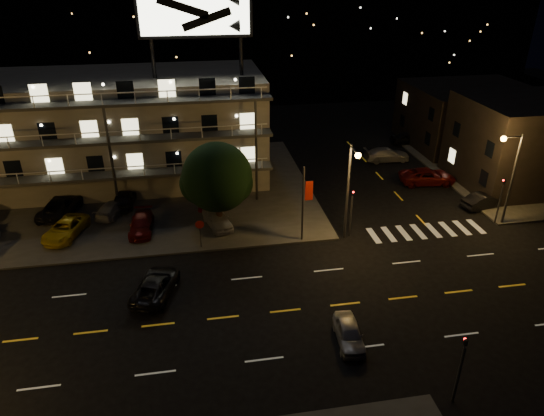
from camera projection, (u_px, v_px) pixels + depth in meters
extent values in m
plane|color=black|center=(254.00, 314.00, 30.77)|extent=(140.00, 140.00, 0.00)
cube|color=#343432|center=(81.00, 196.00, 46.21)|extent=(44.00, 24.00, 0.15)
cube|color=#343432|center=(501.00, 167.00, 52.85)|extent=(16.00, 24.00, 0.15)
cube|color=gray|center=(121.00, 131.00, 48.10)|extent=(28.00, 12.00, 10.00)
cube|color=gray|center=(113.00, 78.00, 45.73)|extent=(28.00, 12.00, 0.50)
cube|color=#343432|center=(116.00, 175.00, 42.87)|extent=(28.00, 1.80, 0.25)
cube|color=#343432|center=(110.00, 141.00, 41.43)|extent=(28.00, 1.80, 0.25)
cube|color=#343432|center=(104.00, 104.00, 39.98)|extent=(28.00, 1.80, 0.25)
cylinder|color=black|center=(153.00, 58.00, 43.67)|extent=(0.36, 0.36, 3.50)
cylinder|color=black|center=(241.00, 56.00, 44.88)|extent=(0.36, 0.36, 3.50)
cube|color=black|center=(195.00, 13.00, 42.58)|extent=(10.20, 0.50, 4.20)
cube|color=white|center=(195.00, 13.00, 42.31)|extent=(9.60, 0.06, 3.60)
cube|color=black|center=(534.00, 142.00, 47.44)|extent=(14.00, 10.00, 8.50)
cube|color=black|center=(469.00, 116.00, 58.33)|extent=(14.00, 12.00, 7.00)
cube|color=black|center=(200.00, 12.00, 86.89)|extent=(120.00, 20.00, 24.00)
cylinder|color=#2D2D30|center=(347.00, 193.00, 37.54)|extent=(0.20, 0.20, 8.00)
cylinder|color=#2D2D30|center=(355.00, 150.00, 35.12)|extent=(0.12, 1.80, 0.12)
sphere|color=#FFAA3F|center=(358.00, 155.00, 34.46)|extent=(0.44, 0.44, 0.44)
cylinder|color=#2D2D30|center=(512.00, 181.00, 39.66)|extent=(0.20, 0.20, 8.00)
cylinder|color=#2D2D30|center=(513.00, 137.00, 37.82)|extent=(1.80, 0.12, 0.12)
sphere|color=#FFAA3F|center=(504.00, 139.00, 37.74)|extent=(0.44, 0.44, 0.44)
cylinder|color=#2D2D30|center=(351.00, 216.00, 38.79)|extent=(0.14, 0.14, 3.60)
imported|color=black|center=(353.00, 190.00, 37.75)|extent=(0.20, 0.16, 1.00)
sphere|color=#FF0C0C|center=(353.00, 192.00, 37.69)|extent=(0.14, 0.14, 0.14)
cylinder|color=#2D2D30|center=(458.00, 375.00, 23.84)|extent=(0.14, 0.14, 3.60)
imported|color=black|center=(467.00, 340.00, 22.80)|extent=(0.20, 0.16, 1.00)
sphere|color=#FF0C0C|center=(465.00, 339.00, 22.95)|extent=(0.14, 0.14, 0.14)
cylinder|color=#2D2D30|center=(499.00, 204.00, 40.75)|extent=(0.14, 0.14, 3.60)
imported|color=black|center=(505.00, 179.00, 39.71)|extent=(0.16, 0.20, 1.00)
sphere|color=#FF0C0C|center=(503.00, 180.00, 39.74)|extent=(0.14, 0.14, 0.14)
cylinder|color=#2D2D30|center=(303.00, 205.00, 37.46)|extent=(0.16, 0.16, 6.40)
cube|color=#A6170B|center=(309.00, 191.00, 36.99)|extent=(0.60, 0.04, 1.60)
cylinder|color=#2D2D30|center=(201.00, 236.00, 37.38)|extent=(0.08, 0.08, 2.20)
cylinder|color=#A6170B|center=(200.00, 225.00, 36.86)|extent=(0.91, 0.04, 0.91)
cylinder|color=black|center=(219.00, 213.00, 40.03)|extent=(0.54, 0.54, 2.61)
sphere|color=black|center=(217.00, 177.00, 38.56)|extent=(5.64, 5.64, 5.64)
sphere|color=black|center=(201.00, 183.00, 39.04)|extent=(3.47, 3.47, 3.47)
sphere|color=black|center=(233.00, 183.00, 38.55)|extent=(3.26, 3.26, 3.26)
imported|color=gold|center=(65.00, 229.00, 39.00)|extent=(3.53, 5.21, 1.33)
imported|color=#560E0C|center=(141.00, 224.00, 39.77)|extent=(1.94, 4.45, 1.27)
imported|color=gray|center=(217.00, 218.00, 40.51)|extent=(2.70, 4.45, 1.42)
imported|color=black|center=(60.00, 207.00, 42.35)|extent=(3.44, 5.80, 1.51)
imported|color=gray|center=(113.00, 208.00, 42.39)|extent=(3.15, 4.55, 1.22)
imported|color=black|center=(125.00, 198.00, 43.90)|extent=(2.26, 4.62, 1.52)
imported|color=#560E0C|center=(213.00, 199.00, 43.88)|extent=(2.82, 4.22, 1.32)
imported|color=black|center=(484.00, 201.00, 43.89)|extent=(4.38, 2.34, 1.37)
imported|color=#560E0C|center=(428.00, 176.00, 48.69)|extent=(5.76, 3.15, 1.53)
imported|color=gray|center=(387.00, 155.00, 54.33)|extent=(5.15, 2.16, 1.48)
imported|color=black|center=(408.00, 138.00, 59.45)|extent=(4.27, 1.75, 1.45)
imported|color=gray|center=(349.00, 333.00, 28.30)|extent=(1.78, 3.73, 1.23)
imported|color=black|center=(156.00, 285.00, 32.39)|extent=(3.60, 5.35, 1.36)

